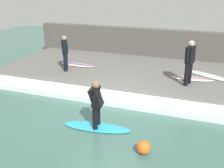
{
  "coord_description": "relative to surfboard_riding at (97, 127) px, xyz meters",
  "views": [
    {
      "loc": [
        -7.34,
        -2.78,
        3.92
      ],
      "look_at": [
        0.41,
        0.0,
        0.7
      ],
      "focal_mm": 42.0,
      "sensor_mm": 36.0,
      "label": 1
    }
  ],
  "objects": [
    {
      "name": "ground_plane",
      "position": [
        1.32,
        0.15,
        -0.03
      ],
      "size": [
        28.0,
        28.0,
        0.0
      ],
      "primitive_type": "plane",
      "color": "#426B60"
    },
    {
      "name": "surfboard_spare",
      "position": [
        4.63,
        -2.93,
        0.38
      ],
      "size": [
        1.35,
        2.0,
        0.06
      ],
      "color": "silver",
      "rests_on": "concrete_ledge"
    },
    {
      "name": "marker_buoy",
      "position": [
        -0.72,
        -1.54,
        0.14
      ],
      "size": [
        0.35,
        0.35,
        0.35
      ],
      "primitive_type": "sphere",
      "color": "orange",
      "rests_on": "ground_plane"
    },
    {
      "name": "surfboard_riding",
      "position": [
        0.0,
        0.0,
        0.0
      ],
      "size": [
        0.77,
        2.03,
        0.06
      ],
      "color": "#2DADD1",
      "rests_on": "ground_plane"
    },
    {
      "name": "concrete_ledge",
      "position": [
        4.56,
        0.15,
        0.16
      ],
      "size": [
        4.4,
        11.32,
        0.38
      ],
      "primitive_type": "cube",
      "color": "#66635E",
      "rests_on": "ground_plane"
    },
    {
      "name": "surfboard_waiting_far",
      "position": [
        4.17,
        2.68,
        0.38
      ],
      "size": [
        0.53,
        1.68,
        0.07
      ],
      "color": "beige",
      "rests_on": "concrete_ledge"
    },
    {
      "name": "surfer_waiting_far",
      "position": [
        3.38,
        2.84,
        1.19
      ],
      "size": [
        0.48,
        0.36,
        1.49
      ],
      "color": "black",
      "rests_on": "concrete_ledge"
    },
    {
      "name": "surfer_waiting_near",
      "position": [
        3.42,
        -2.2,
        1.28
      ],
      "size": [
        0.53,
        0.35,
        1.64
      ],
      "color": "black",
      "rests_on": "concrete_ledge"
    },
    {
      "name": "back_wall",
      "position": [
        7.01,
        0.15,
        0.84
      ],
      "size": [
        0.5,
        11.89,
        1.74
      ],
      "primitive_type": "cube",
      "color": "#544F49",
      "rests_on": "ground_plane"
    },
    {
      "name": "surfer_riding",
      "position": [
        0.0,
        0.0,
        0.8
      ],
      "size": [
        0.51,
        0.41,
        1.38
      ],
      "color": "black",
      "rests_on": "surfboard_riding"
    },
    {
      "name": "wave_foam_crest",
      "position": [
        1.89,
        0.15,
        0.07
      ],
      "size": [
        0.94,
        10.76,
        0.2
      ],
      "primitive_type": "cube",
      "color": "white",
      "rests_on": "ground_plane"
    },
    {
      "name": "surfboard_waiting_near",
      "position": [
        4.03,
        -2.35,
        0.38
      ],
      "size": [
        0.64,
        1.66,
        0.07
      ],
      "color": "white",
      "rests_on": "concrete_ledge"
    }
  ]
}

